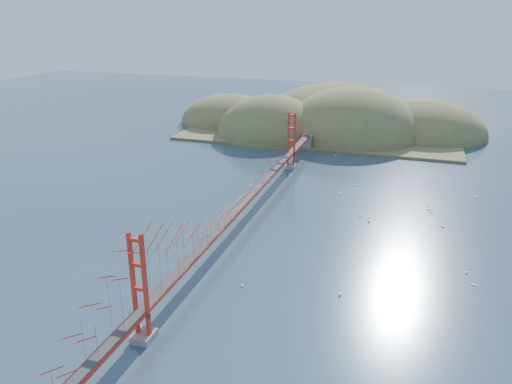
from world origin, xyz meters
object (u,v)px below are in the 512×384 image
(sailboat_1, at_px, (443,226))
(sailboat_2, at_px, (474,284))
(bridge, at_px, (243,180))
(sailboat_0, at_px, (340,293))

(sailboat_1, distance_m, sailboat_2, 17.13)
(bridge, height_order, sailboat_2, bridge)
(sailboat_1, distance_m, sailboat_0, 26.53)
(bridge, bearing_deg, sailboat_2, -15.29)
(sailboat_2, bearing_deg, sailboat_0, -155.19)
(sailboat_1, relative_size, sailboat_0, 1.02)
(sailboat_0, distance_m, sailboat_2, 16.43)
(bridge, relative_size, sailboat_2, 145.87)
(sailboat_0, bearing_deg, sailboat_2, 24.81)
(sailboat_1, bearing_deg, sailboat_2, -79.62)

